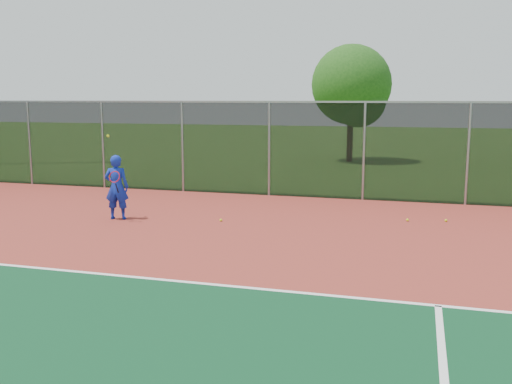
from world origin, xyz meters
TOP-DOWN VIEW (x-y plane):
  - ground at (0.00, 0.00)m, footprint 120.00×120.00m
  - court_apron at (0.00, 2.00)m, footprint 30.00×20.00m
  - fence_back at (0.00, 12.00)m, footprint 30.00×0.06m
  - tennis_player at (-5.85, 7.34)m, footprint 0.69×0.68m
  - practice_ball_2 at (1.42, 9.12)m, footprint 0.07×0.07m
  - practice_ball_3 at (2.36, 9.33)m, footprint 0.07×0.07m
  - practice_ball_4 at (-3.17, 7.79)m, footprint 0.07×0.07m
  - tree_back_left at (-1.63, 23.00)m, footprint 3.93×3.93m

SIDE VIEW (x-z plane):
  - ground at x=0.00m, z-range 0.00..0.00m
  - court_apron at x=0.00m, z-range 0.00..0.02m
  - practice_ball_2 at x=1.42m, z-range 0.02..0.09m
  - practice_ball_3 at x=2.36m, z-range 0.02..0.09m
  - practice_ball_4 at x=-3.17m, z-range 0.02..0.09m
  - tennis_player at x=-5.85m, z-range -0.23..1.95m
  - fence_back at x=0.00m, z-range 0.05..3.08m
  - tree_back_left at x=-1.63m, z-range 0.73..6.50m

